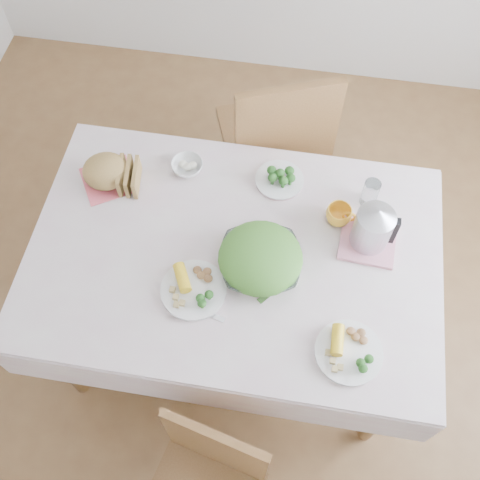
% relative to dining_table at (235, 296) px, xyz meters
% --- Properties ---
extents(floor, '(3.60, 3.60, 0.00)m').
position_rel_dining_table_xyz_m(floor, '(0.00, 0.00, -0.38)').
color(floor, brown).
rests_on(floor, ground).
extents(dining_table, '(1.40, 0.90, 0.75)m').
position_rel_dining_table_xyz_m(dining_table, '(0.00, 0.00, 0.00)').
color(dining_table, brown).
rests_on(dining_table, floor).
extents(tablecloth, '(1.50, 1.00, 0.01)m').
position_rel_dining_table_xyz_m(tablecloth, '(0.00, 0.00, 0.38)').
color(tablecloth, beige).
rests_on(tablecloth, dining_table).
extents(chair_far, '(0.59, 0.59, 1.01)m').
position_rel_dining_table_xyz_m(chair_far, '(0.05, 0.79, 0.09)').
color(chair_far, brown).
rests_on(chair_far, floor).
extents(salad_bowl, '(0.33, 0.33, 0.07)m').
position_rel_dining_table_xyz_m(salad_bowl, '(0.10, -0.04, 0.42)').
color(salad_bowl, white).
rests_on(salad_bowl, tablecloth).
extents(dinner_plate_left, '(0.26, 0.26, 0.02)m').
position_rel_dining_table_xyz_m(dinner_plate_left, '(-0.11, -0.18, 0.40)').
color(dinner_plate_left, white).
rests_on(dinner_plate_left, tablecloth).
extents(dinner_plate_right, '(0.29, 0.29, 0.02)m').
position_rel_dining_table_xyz_m(dinner_plate_right, '(0.44, -0.32, 0.40)').
color(dinner_plate_right, white).
rests_on(dinner_plate_right, tablecloth).
extents(broccoli_plate, '(0.23, 0.23, 0.02)m').
position_rel_dining_table_xyz_m(broccoli_plate, '(0.12, 0.34, 0.40)').
color(broccoli_plate, beige).
rests_on(broccoli_plate, tablecloth).
extents(napkin, '(0.27, 0.27, 0.00)m').
position_rel_dining_table_xyz_m(napkin, '(-0.54, 0.24, 0.39)').
color(napkin, '#DE5860').
rests_on(napkin, tablecloth).
extents(bread_loaf, '(0.22, 0.21, 0.11)m').
position_rel_dining_table_xyz_m(bread_loaf, '(-0.54, 0.24, 0.45)').
color(bread_loaf, olive).
rests_on(bread_loaf, napkin).
extents(fruit_bowl, '(0.14, 0.14, 0.04)m').
position_rel_dining_table_xyz_m(fruit_bowl, '(-0.24, 0.34, 0.41)').
color(fruit_bowl, white).
rests_on(fruit_bowl, tablecloth).
extents(yellow_mug, '(0.11, 0.11, 0.08)m').
position_rel_dining_table_xyz_m(yellow_mug, '(0.36, 0.20, 0.42)').
color(yellow_mug, yellow).
rests_on(yellow_mug, tablecloth).
extents(glass_tumbler, '(0.07, 0.07, 0.12)m').
position_rel_dining_table_xyz_m(glass_tumbler, '(0.47, 0.30, 0.45)').
color(glass_tumbler, white).
rests_on(glass_tumbler, tablecloth).
extents(pink_tray, '(0.21, 0.21, 0.02)m').
position_rel_dining_table_xyz_m(pink_tray, '(0.48, 0.12, 0.40)').
color(pink_tray, '#D07F8F').
rests_on(pink_tray, tablecloth).
extents(electric_kettle, '(0.15, 0.15, 0.19)m').
position_rel_dining_table_xyz_m(electric_kettle, '(0.48, 0.12, 0.51)').
color(electric_kettle, '#B2B5BA').
rests_on(electric_kettle, pink_tray).
extents(fork_right, '(0.14, 0.16, 0.00)m').
position_rel_dining_table_xyz_m(fork_right, '(0.18, -0.11, 0.39)').
color(fork_right, silver).
rests_on(fork_right, tablecloth).
extents(knife, '(0.16, 0.06, 0.00)m').
position_rel_dining_table_xyz_m(knife, '(-0.07, -0.25, 0.39)').
color(knife, silver).
rests_on(knife, tablecloth).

